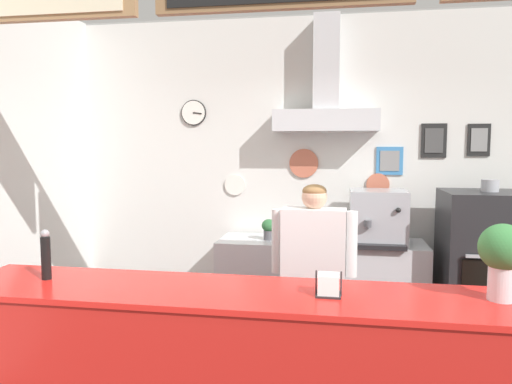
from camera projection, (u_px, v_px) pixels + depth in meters
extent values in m
cube|color=gray|center=(307.00, 174.00, 4.83)|extent=(4.69, 0.12, 3.05)
cube|color=silver|center=(307.00, 174.00, 4.76)|extent=(4.65, 0.01, 3.01)
cylinder|color=black|center=(194.00, 113.00, 4.88)|extent=(0.25, 0.02, 0.25)
cylinder|color=white|center=(193.00, 113.00, 4.87)|extent=(0.24, 0.01, 0.24)
cube|color=black|center=(197.00, 113.00, 4.86)|extent=(0.09, 0.01, 0.02)
cylinder|color=white|center=(235.00, 185.00, 4.88)|extent=(0.21, 0.02, 0.21)
cylinder|color=#C1664C|center=(304.00, 163.00, 4.74)|extent=(0.28, 0.02, 0.28)
cylinder|color=#C1664C|center=(378.00, 185.00, 4.64)|extent=(0.21, 0.02, 0.21)
cube|color=black|center=(434.00, 141.00, 4.52)|extent=(0.23, 0.02, 0.31)
cube|color=#454545|center=(434.00, 141.00, 4.51)|extent=(0.16, 0.01, 0.23)
cube|color=black|center=(479.00, 140.00, 4.45)|extent=(0.20, 0.02, 0.29)
cube|color=gray|center=(479.00, 140.00, 4.44)|extent=(0.14, 0.01, 0.21)
cube|color=teal|center=(390.00, 161.00, 4.60)|extent=(0.25, 0.02, 0.26)
cube|color=gray|center=(390.00, 161.00, 4.59)|extent=(0.18, 0.01, 0.19)
cube|color=silver|center=(326.00, 120.00, 4.54)|extent=(0.97, 0.30, 0.20)
cube|color=silver|center=(327.00, 63.00, 4.52)|extent=(0.24, 0.24, 0.86)
cube|color=red|center=(274.00, 295.00, 2.47)|extent=(3.43, 0.60, 0.03)
cube|color=silver|center=(320.00, 291.00, 4.51)|extent=(1.87, 0.58, 0.94)
cube|color=#9FA1A5|center=(320.00, 322.00, 4.54)|extent=(1.78, 0.53, 0.02)
cube|color=#232326|center=(486.00, 276.00, 4.09)|extent=(0.73, 0.65, 1.43)
cube|color=black|center=(499.00, 273.00, 3.75)|extent=(0.55, 0.02, 0.20)
cube|color=#A3A5AD|center=(501.00, 257.00, 3.72)|extent=(0.51, 0.02, 0.02)
cylinder|color=#A3A5AD|center=(490.00, 186.00, 4.02)|extent=(0.14, 0.14, 0.10)
cube|color=#232328|center=(313.00, 339.00, 3.54)|extent=(0.34, 0.21, 0.82)
cube|color=white|center=(314.00, 246.00, 3.47)|extent=(0.46, 0.24, 0.55)
cylinder|color=white|center=(352.00, 244.00, 3.41)|extent=(0.08, 0.08, 0.46)
cylinder|color=white|center=(277.00, 241.00, 3.52)|extent=(0.08, 0.08, 0.46)
sphere|color=#D8AD8E|center=(314.00, 197.00, 3.44)|extent=(0.18, 0.18, 0.18)
ellipsoid|color=olive|center=(314.00, 191.00, 3.43)|extent=(0.17, 0.17, 0.10)
cube|color=#A3A5AD|center=(378.00, 217.00, 4.34)|extent=(0.49, 0.45, 0.48)
cylinder|color=#4C4C51|center=(368.00, 224.00, 4.11)|extent=(0.06, 0.06, 0.06)
cube|color=black|center=(379.00, 247.00, 4.10)|extent=(0.44, 0.10, 0.04)
sphere|color=black|center=(398.00, 210.00, 4.06)|extent=(0.04, 0.04, 0.04)
cylinder|color=#4C4C51|center=(269.00, 235.00, 4.50)|extent=(0.10, 0.10, 0.09)
ellipsoid|color=#2D6638|center=(269.00, 225.00, 4.49)|extent=(0.13, 0.13, 0.12)
cylinder|color=beige|center=(320.00, 238.00, 4.43)|extent=(0.09, 0.09, 0.06)
ellipsoid|color=#2D6638|center=(320.00, 230.00, 4.42)|extent=(0.14, 0.14, 0.12)
cylinder|color=silver|center=(502.00, 282.00, 2.33)|extent=(0.12, 0.12, 0.18)
cylinder|color=gray|center=(501.00, 294.00, 2.34)|extent=(0.11, 0.11, 0.06)
ellipsoid|color=#387A3D|center=(503.00, 247.00, 2.32)|extent=(0.23, 0.23, 0.23)
cylinder|color=black|center=(46.00, 258.00, 2.70)|extent=(0.05, 0.05, 0.24)
sphere|color=gray|center=(45.00, 234.00, 2.69)|extent=(0.05, 0.05, 0.05)
cube|color=#262628|center=(328.00, 294.00, 2.42)|extent=(0.12, 0.12, 0.01)
cylinder|color=#262628|center=(316.00, 283.00, 2.42)|extent=(0.01, 0.01, 0.12)
cylinder|color=#262628|center=(341.00, 284.00, 2.40)|extent=(0.01, 0.01, 0.12)
cube|color=white|center=(329.00, 284.00, 2.41)|extent=(0.10, 0.10, 0.10)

